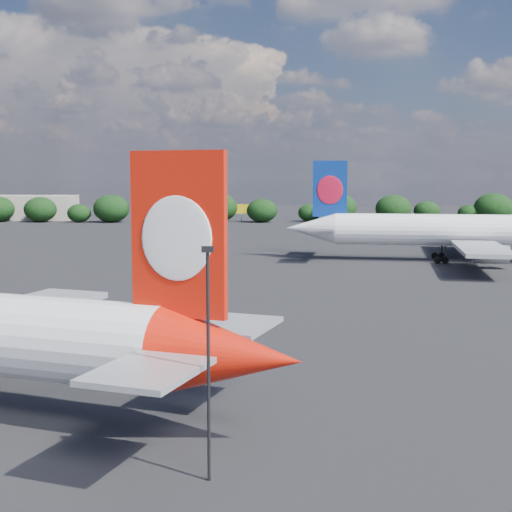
{
  "coord_description": "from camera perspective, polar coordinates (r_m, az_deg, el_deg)",
  "views": [
    {
      "loc": [
        15.82,
        -44.7,
        14.37
      ],
      "look_at": [
        16.0,
        12.0,
        8.0
      ],
      "focal_mm": 50.0,
      "sensor_mm": 36.0,
      "label": 1
    }
  ],
  "objects": [
    {
      "name": "ground",
      "position": [
        106.85,
        -8.7,
        -1.39
      ],
      "size": [
        500.0,
        500.0,
        0.0
      ],
      "primitive_type": "plane",
      "color": "black",
      "rests_on": "ground"
    },
    {
      "name": "apron_lamp_post",
      "position": [
        33.46,
        -3.84,
        -7.66
      ],
      "size": [
        0.55,
        0.3,
        11.18
      ],
      "color": "black",
      "rests_on": "ground"
    },
    {
      "name": "terminal_building",
      "position": [
        250.33,
        -19.06,
        3.68
      ],
      "size": [
        42.0,
        16.0,
        8.0
      ],
      "color": "gray",
      "rests_on": "ground"
    },
    {
      "name": "billboard_yellow",
      "position": [
        226.97,
        -1.15,
        3.76
      ],
      "size": [
        5.0,
        0.3,
        5.5
      ],
      "color": "gold",
      "rests_on": "ground"
    },
    {
      "name": "horizon_treeline",
      "position": [
        223.68,
        -1.57,
        3.75
      ],
      "size": [
        201.41,
        15.94,
        9.25
      ],
      "color": "black",
      "rests_on": "ground"
    },
    {
      "name": "highway_sign",
      "position": [
        223.55,
        -8.9,
        3.45
      ],
      "size": [
        6.0,
        0.3,
        4.5
      ],
      "color": "#13632B",
      "rests_on": "ground"
    },
    {
      "name": "china_southern_airliner",
      "position": [
        124.08,
        14.97,
        1.95
      ],
      "size": [
        52.04,
        49.69,
        17.02
      ],
      "color": "white",
      "rests_on": "ground"
    }
  ]
}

